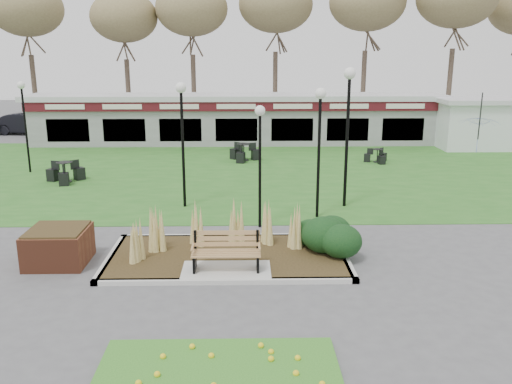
{
  "coord_description": "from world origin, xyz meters",
  "views": [
    {
      "loc": [
        0.48,
        -12.39,
        5.4
      ],
      "look_at": [
        0.78,
        2.0,
        1.63
      ],
      "focal_mm": 38.0,
      "sensor_mm": 36.0,
      "label": 1
    }
  ],
  "objects_px": {
    "service_hut": "(474,123)",
    "food_pavilion": "(237,119)",
    "park_bench": "(226,251)",
    "lamp_post_mid_left": "(182,117)",
    "car_black": "(28,124)",
    "lamp_post_near_right": "(260,140)",
    "bistro_set_b": "(65,175)",
    "brick_planter": "(58,246)",
    "bistro_set_a": "(244,155)",
    "lamp_post_far_left": "(23,107)",
    "lamp_post_far_right": "(348,107)",
    "patio_umbrella": "(478,135)",
    "lamp_post_near_left": "(320,124)",
    "bistro_set_c": "(377,158)"
  },
  "relations": [
    {
      "from": "park_bench",
      "to": "lamp_post_mid_left",
      "type": "distance_m",
      "value": 6.72
    },
    {
      "from": "lamp_post_near_right",
      "to": "bistro_set_b",
      "type": "height_order",
      "value": "lamp_post_near_right"
    },
    {
      "from": "food_pavilion",
      "to": "lamp_post_mid_left",
      "type": "height_order",
      "value": "lamp_post_mid_left"
    },
    {
      "from": "food_pavilion",
      "to": "bistro_set_c",
      "type": "xyz_separation_m",
      "value": [
        7.05,
        -6.06,
        -1.23
      ]
    },
    {
      "from": "brick_planter",
      "to": "service_hut",
      "type": "bearing_deg",
      "value": 43.52
    },
    {
      "from": "service_hut",
      "to": "food_pavilion",
      "type": "bearing_deg",
      "value": 171.73
    },
    {
      "from": "lamp_post_far_left",
      "to": "lamp_post_mid_left",
      "type": "bearing_deg",
      "value": -37.07
    },
    {
      "from": "lamp_post_near_left",
      "to": "lamp_post_near_right",
      "type": "bearing_deg",
      "value": -152.71
    },
    {
      "from": "lamp_post_near_right",
      "to": "lamp_post_far_left",
      "type": "relative_size",
      "value": 0.93
    },
    {
      "from": "park_bench",
      "to": "food_pavilion",
      "type": "xyz_separation_m",
      "value": [
        0.0,
        19.71,
        0.89
      ]
    },
    {
      "from": "food_pavilion",
      "to": "brick_planter",
      "type": "bearing_deg",
      "value": -103.06
    },
    {
      "from": "bistro_set_a",
      "to": "car_black",
      "type": "height_order",
      "value": "car_black"
    },
    {
      "from": "park_bench",
      "to": "lamp_post_near_left",
      "type": "relative_size",
      "value": 0.4
    },
    {
      "from": "lamp_post_far_right",
      "to": "bistro_set_a",
      "type": "xyz_separation_m",
      "value": [
        -3.6,
        8.33,
        -3.24
      ]
    },
    {
      "from": "park_bench",
      "to": "lamp_post_far_left",
      "type": "height_order",
      "value": "lamp_post_far_left"
    },
    {
      "from": "park_bench",
      "to": "car_black",
      "type": "bearing_deg",
      "value": 120.62
    },
    {
      "from": "food_pavilion",
      "to": "lamp_post_near_left",
      "type": "relative_size",
      "value": 5.77
    },
    {
      "from": "service_hut",
      "to": "lamp_post_near_left",
      "type": "height_order",
      "value": "lamp_post_near_left"
    },
    {
      "from": "lamp_post_mid_left",
      "to": "bistro_set_c",
      "type": "distance_m",
      "value": 11.99
    },
    {
      "from": "food_pavilion",
      "to": "bistro_set_a",
      "type": "bearing_deg",
      "value": -85.61
    },
    {
      "from": "lamp_post_near_right",
      "to": "bistro_set_c",
      "type": "height_order",
      "value": "lamp_post_near_right"
    },
    {
      "from": "bistro_set_b",
      "to": "lamp_post_far_right",
      "type": "bearing_deg",
      "value": -19.22
    },
    {
      "from": "car_black",
      "to": "park_bench",
      "type": "bearing_deg",
      "value": -142.01
    },
    {
      "from": "service_hut",
      "to": "bistro_set_b",
      "type": "height_order",
      "value": "service_hut"
    },
    {
      "from": "food_pavilion",
      "to": "patio_umbrella",
      "type": "bearing_deg",
      "value": -30.97
    },
    {
      "from": "lamp_post_near_right",
      "to": "food_pavilion",
      "type": "bearing_deg",
      "value": 93.33
    },
    {
      "from": "lamp_post_near_right",
      "to": "patio_umbrella",
      "type": "distance_m",
      "value": 14.1
    },
    {
      "from": "lamp_post_far_left",
      "to": "lamp_post_far_right",
      "type": "bearing_deg",
      "value": -23.64
    },
    {
      "from": "lamp_post_near_right",
      "to": "car_black",
      "type": "bearing_deg",
      "value": 126.75
    },
    {
      "from": "bistro_set_b",
      "to": "car_black",
      "type": "bearing_deg",
      "value": 116.38
    },
    {
      "from": "bistro_set_a",
      "to": "lamp_post_near_right",
      "type": "bearing_deg",
      "value": -87.22
    },
    {
      "from": "lamp_post_near_left",
      "to": "bistro_set_b",
      "type": "relative_size",
      "value": 2.71
    },
    {
      "from": "lamp_post_mid_left",
      "to": "brick_planter",
      "type": "bearing_deg",
      "value": -117.6
    },
    {
      "from": "bistro_set_b",
      "to": "car_black",
      "type": "distance_m",
      "value": 15.32
    },
    {
      "from": "brick_planter",
      "to": "lamp_post_near_left",
      "type": "relative_size",
      "value": 0.35
    },
    {
      "from": "lamp_post_mid_left",
      "to": "lamp_post_near_right",
      "type": "bearing_deg",
      "value": -41.91
    },
    {
      "from": "brick_planter",
      "to": "bistro_set_c",
      "type": "bearing_deg",
      "value": 48.41
    },
    {
      "from": "brick_planter",
      "to": "lamp_post_far_right",
      "type": "relative_size",
      "value": 0.31
    },
    {
      "from": "bistro_set_c",
      "to": "car_black",
      "type": "bearing_deg",
      "value": 154.8
    },
    {
      "from": "park_bench",
      "to": "car_black",
      "type": "relative_size",
      "value": 0.4
    },
    {
      "from": "patio_umbrella",
      "to": "car_black",
      "type": "distance_m",
      "value": 27.71
    },
    {
      "from": "lamp_post_far_left",
      "to": "car_black",
      "type": "distance_m",
      "value": 12.81
    },
    {
      "from": "brick_planter",
      "to": "lamp_post_far_right",
      "type": "height_order",
      "value": "lamp_post_far_right"
    },
    {
      "from": "park_bench",
      "to": "lamp_post_mid_left",
      "type": "height_order",
      "value": "lamp_post_mid_left"
    },
    {
      "from": "lamp_post_near_right",
      "to": "lamp_post_far_right",
      "type": "height_order",
      "value": "lamp_post_far_right"
    },
    {
      "from": "lamp_post_near_left",
      "to": "lamp_post_near_right",
      "type": "distance_m",
      "value": 2.21
    },
    {
      "from": "lamp_post_far_right",
      "to": "bistro_set_c",
      "type": "height_order",
      "value": "lamp_post_far_right"
    },
    {
      "from": "bistro_set_a",
      "to": "brick_planter",
      "type": "bearing_deg",
      "value": -109.66
    },
    {
      "from": "lamp_post_near_left",
      "to": "bistro_set_c",
      "type": "distance_m",
      "value": 10.35
    },
    {
      "from": "food_pavilion",
      "to": "lamp_post_near_right",
      "type": "xyz_separation_m",
      "value": [
        0.94,
        -16.09,
        1.31
      ]
    }
  ]
}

